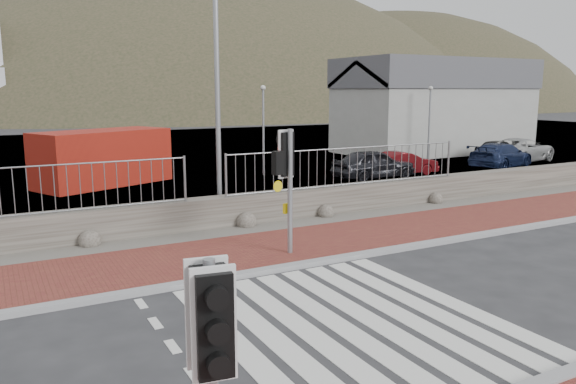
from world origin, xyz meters
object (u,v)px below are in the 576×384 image
car_d (520,150)px  car_c (500,155)px  traffic_signal_far (289,165)px  car_b (403,163)px  shipping_container (103,158)px  car_a (373,164)px  car_e (499,149)px  traffic_signal_near (211,343)px  streetlight (221,60)px

car_d → car_c: bearing=98.7°
traffic_signal_far → car_d: size_ratio=0.64×
car_b → shipping_container: bearing=79.5°
car_a → car_d: car_a is taller
car_b → car_c: car_c is taller
car_a → car_b: car_a is taller
car_e → car_c: bearing=123.7°
shipping_container → car_e: 21.79m
traffic_signal_near → car_c: traffic_signal_near is taller
traffic_signal_near → shipping_container: (2.70, 19.98, -0.71)m
car_a → streetlight: bearing=117.0°
traffic_signal_far → car_d: bearing=-167.6°
traffic_signal_near → car_e: 30.69m
traffic_signal_near → car_c: bearing=44.7°
traffic_signal_near → car_a: (13.63, 15.97, -1.19)m
traffic_signal_near → shipping_container: bearing=90.7°
traffic_signal_far → shipping_container: size_ratio=0.56×
car_d → traffic_signal_far: bearing=103.2°
streetlight → car_e: (19.76, 7.07, -4.18)m
traffic_signal_near → streetlight: streetlight is taller
traffic_signal_far → car_c: traffic_signal_far is taller
traffic_signal_near → car_c: size_ratio=0.59×
streetlight → car_a: streetlight is taller
traffic_signal_far → shipping_container: 12.93m
streetlight → car_d: size_ratio=1.78×
car_c → car_d: (2.85, 1.13, 0.02)m
car_a → traffic_signal_near: bearing=139.8°
traffic_signal_far → car_b: traffic_signal_far is taller
traffic_signal_far → car_a: bearing=-149.7°
traffic_signal_far → car_a: 12.63m
car_b → car_c: 6.00m
traffic_signal_near → car_e: (24.44, 18.53, -1.29)m
car_b → car_c: bearing=-88.1°
streetlight → shipping_container: 9.46m
streetlight → shipping_container: streetlight is taller
traffic_signal_near → car_b: traffic_signal_near is taller
car_a → car_c: bearing=-90.9°
traffic_signal_far → car_b: 14.21m
traffic_signal_near → car_e: bearing=45.6°
car_c → car_a: bearing=72.7°
car_a → car_e: (10.81, 2.55, -0.10)m
car_c → car_d: bearing=-84.4°
car_b → streetlight: bearing=119.6°
traffic_signal_near → streetlight: (4.68, 11.46, 2.89)m
traffic_signal_near → car_e: size_ratio=0.78×
streetlight → car_d: (19.67, 5.48, -4.08)m
car_a → car_c: (7.87, -0.16, -0.03)m
car_d → car_e: 1.59m
shipping_container → car_c: shipping_container is taller
traffic_signal_far → car_c: (16.87, 8.57, -1.55)m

